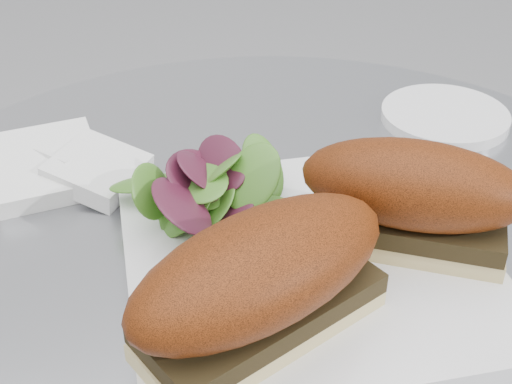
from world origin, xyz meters
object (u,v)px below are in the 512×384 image
at_px(plate, 308,262).
at_px(sandwich_right, 412,195).
at_px(saucer, 445,116).
at_px(sandwich_left, 261,280).

bearing_deg(plate, sandwich_right, -11.95).
height_order(sandwich_right, saucer, sandwich_right).
distance_m(sandwich_right, saucer, 0.23).
distance_m(sandwich_left, sandwich_right, 0.14).
xyz_separation_m(plate, sandwich_left, (-0.06, -0.06, 0.05)).
relative_size(plate, sandwich_right, 1.53).
relative_size(sandwich_left, saucer, 1.58).
bearing_deg(sandwich_left, saucer, 20.33).
height_order(plate, saucer, plate).
relative_size(sandwich_left, sandwich_right, 1.17).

